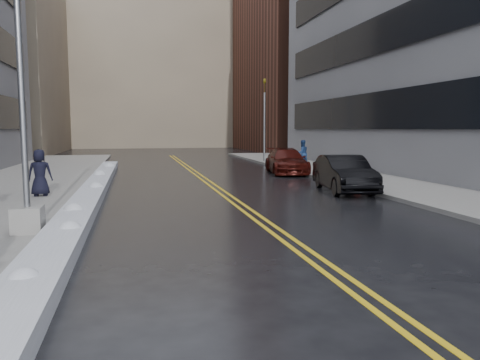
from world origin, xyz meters
TOP-DOWN VIEW (x-y plane):
  - ground at (0.00, 0.00)m, footprint 160.00×160.00m
  - sidewalk_west at (-5.75, 10.00)m, footprint 5.50×50.00m
  - sidewalk_east at (10.00, 10.00)m, footprint 4.00×50.00m
  - lane_line_left at (2.35, 10.00)m, footprint 0.12×50.00m
  - lane_line_right at (2.65, 10.00)m, footprint 0.12×50.00m
  - snow_ridge at (-2.45, 8.00)m, footprint 0.90×30.00m
  - building_east_far at (19.00, 42.00)m, footprint 14.00×20.00m
  - building_far at (2.00, 60.00)m, footprint 36.00×16.00m
  - lamppost at (-3.30, 2.00)m, footprint 0.65×0.65m
  - fire_hydrant at (9.00, 10.00)m, footprint 0.26×0.26m
  - traffic_signal at (8.50, 24.00)m, footprint 0.16×0.20m
  - pedestrian_c at (-4.16, 8.22)m, footprint 0.82×0.54m
  - pedestrian_east at (9.45, 18.48)m, footprint 0.89×0.74m
  - car_black at (7.31, 7.89)m, footprint 2.15×4.62m
  - car_maroon at (7.50, 15.77)m, footprint 2.61×5.06m

SIDE VIEW (x-z plane):
  - ground at x=0.00m, z-range 0.00..0.00m
  - lane_line_left at x=2.35m, z-range 0.00..0.01m
  - lane_line_right at x=2.65m, z-range 0.00..0.01m
  - sidewalk_west at x=-5.75m, z-range 0.00..0.15m
  - sidewalk_east at x=10.00m, z-range 0.00..0.15m
  - snow_ridge at x=-2.45m, z-range 0.00..0.34m
  - fire_hydrant at x=9.00m, z-range 0.18..0.91m
  - car_maroon at x=7.50m, z-range 0.00..1.40m
  - car_black at x=7.31m, z-range 0.00..1.47m
  - pedestrian_c at x=-4.16m, z-range 0.15..1.81m
  - pedestrian_east at x=9.45m, z-range 0.15..1.82m
  - lamppost at x=-3.30m, z-range -1.28..6.35m
  - traffic_signal at x=8.50m, z-range 0.40..6.40m
  - building_far at x=2.00m, z-range 0.00..22.00m
  - building_east_far at x=19.00m, z-range 0.00..28.00m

